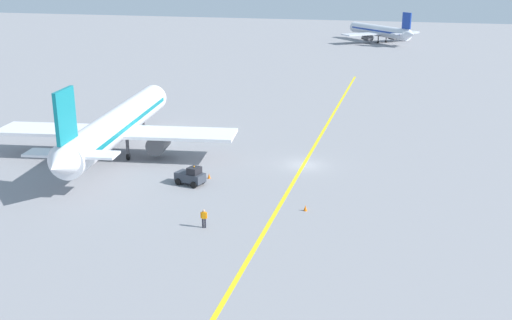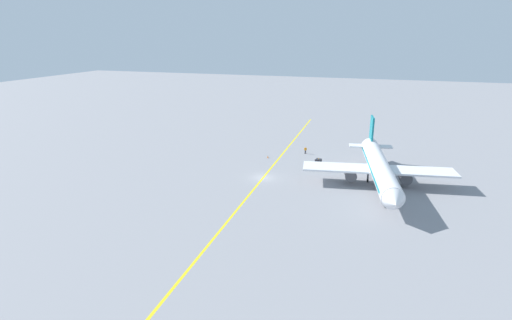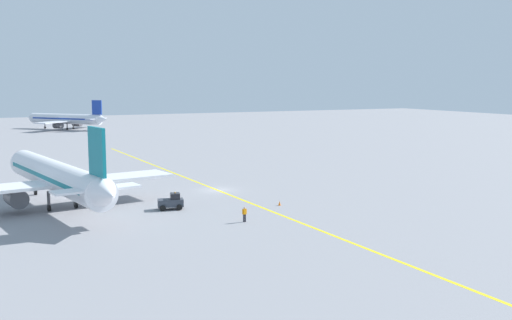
{
  "view_description": "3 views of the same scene",
  "coord_description": "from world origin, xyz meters",
  "px_view_note": "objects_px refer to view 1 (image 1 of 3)",
  "views": [
    {
      "loc": [
        12.53,
        -63.36,
        21.2
      ],
      "look_at": [
        -3.93,
        -5.84,
        2.03
      ],
      "focal_mm": 42.0,
      "sensor_mm": 36.0,
      "label": 1
    },
    {
      "loc": [
        -21.75,
        71.7,
        27.29
      ],
      "look_at": [
        1.64,
        -0.45,
        3.43
      ],
      "focal_mm": 28.0,
      "sensor_mm": 36.0,
      "label": 2
    },
    {
      "loc": [
        -31.53,
        -77.03,
        15.09
      ],
      "look_at": [
        4.11,
        -4.05,
        4.52
      ],
      "focal_mm": 42.0,
      "sensor_mm": 36.0,
      "label": 3
    }
  ],
  "objects_px": {
    "baggage_tug_dark": "(191,176)",
    "traffic_cone_near_nose": "(305,208)",
    "airplane_at_gate": "(117,125)",
    "airplane_distant_taxiing": "(380,31)",
    "ground_crew_worker": "(204,218)",
    "traffic_cone_mid_apron": "(209,176)"
  },
  "relations": [
    {
      "from": "baggage_tug_dark",
      "to": "traffic_cone_near_nose",
      "type": "xyz_separation_m",
      "value": [
        12.71,
        -3.65,
        -0.63
      ]
    },
    {
      "from": "airplane_at_gate",
      "to": "baggage_tug_dark",
      "type": "relative_size",
      "value": 10.84
    },
    {
      "from": "airplane_at_gate",
      "to": "airplane_distant_taxiing",
      "type": "distance_m",
      "value": 126.52
    },
    {
      "from": "baggage_tug_dark",
      "to": "traffic_cone_near_nose",
      "type": "bearing_deg",
      "value": -16.01
    },
    {
      "from": "ground_crew_worker",
      "to": "traffic_cone_mid_apron",
      "type": "distance_m",
      "value": 12.71
    },
    {
      "from": "airplane_at_gate",
      "to": "traffic_cone_near_nose",
      "type": "xyz_separation_m",
      "value": [
        24.69,
        -10.7,
        -3.43
      ]
    },
    {
      "from": "airplane_at_gate",
      "to": "airplane_distant_taxiing",
      "type": "xyz_separation_m",
      "value": [
        19.87,
        124.95,
        -0.37
      ]
    },
    {
      "from": "airplane_at_gate",
      "to": "ground_crew_worker",
      "type": "height_order",
      "value": "airplane_at_gate"
    },
    {
      "from": "airplane_at_gate",
      "to": "traffic_cone_near_nose",
      "type": "relative_size",
      "value": 64.47
    },
    {
      "from": "airplane_at_gate",
      "to": "airplane_distant_taxiing",
      "type": "bearing_deg",
      "value": 80.97
    },
    {
      "from": "airplane_at_gate",
      "to": "traffic_cone_near_nose",
      "type": "bearing_deg",
      "value": -23.43
    },
    {
      "from": "airplane_distant_taxiing",
      "to": "ground_crew_worker",
      "type": "xyz_separation_m",
      "value": [
        -2.78,
        -141.74,
        -2.43
      ]
    },
    {
      "from": "ground_crew_worker",
      "to": "traffic_cone_mid_apron",
      "type": "xyz_separation_m",
      "value": [
        -3.99,
        12.05,
        -0.63
      ]
    },
    {
      "from": "airplane_distant_taxiing",
      "to": "baggage_tug_dark",
      "type": "bearing_deg",
      "value": -93.42
    },
    {
      "from": "ground_crew_worker",
      "to": "traffic_cone_mid_apron",
      "type": "height_order",
      "value": "ground_crew_worker"
    },
    {
      "from": "baggage_tug_dark",
      "to": "traffic_cone_mid_apron",
      "type": "height_order",
      "value": "baggage_tug_dark"
    },
    {
      "from": "airplane_distant_taxiing",
      "to": "traffic_cone_near_nose",
      "type": "bearing_deg",
      "value": -87.96
    },
    {
      "from": "airplane_distant_taxiing",
      "to": "traffic_cone_near_nose",
      "type": "relative_size",
      "value": 47.51
    },
    {
      "from": "ground_crew_worker",
      "to": "traffic_cone_near_nose",
      "type": "xyz_separation_m",
      "value": [
        7.6,
        6.09,
        -0.63
      ]
    },
    {
      "from": "airplane_at_gate",
      "to": "traffic_cone_mid_apron",
      "type": "bearing_deg",
      "value": -19.9
    },
    {
      "from": "ground_crew_worker",
      "to": "traffic_cone_mid_apron",
      "type": "bearing_deg",
      "value": 108.32
    },
    {
      "from": "ground_crew_worker",
      "to": "traffic_cone_mid_apron",
      "type": "relative_size",
      "value": 3.05
    }
  ]
}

